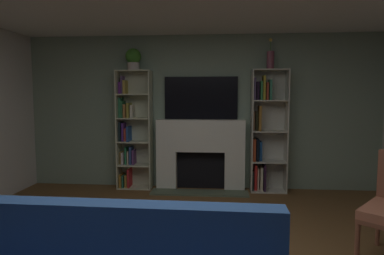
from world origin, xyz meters
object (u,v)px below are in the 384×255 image
Objects in this scene: tv at (201,98)px; potted_plant at (133,59)px; bookshelf_right at (264,133)px; vase_with_flowers at (270,59)px; bookshelf_left at (132,132)px; coffee_table at (142,251)px; fireplace at (201,152)px.

potted_plant is (-1.08, -0.12, 0.63)m from tv.
vase_with_flowers is (0.06, -0.03, 1.16)m from bookshelf_right.
vase_with_flowers reaches higher than tv.
bookshelf_left is 3.19m from coffee_table.
vase_with_flowers is (1.08, -0.02, 1.49)m from fireplace.
tv is 1.27m from bookshelf_left.
fireplace is 1.19m from bookshelf_left.
vase_with_flowers is 3.69m from coffee_table.
potted_plant reaches higher than fireplace.
vase_with_flowers is at bearing 65.59° from coffee_table.
tv is (0.00, 0.10, 0.88)m from fireplace.
potted_plant is 0.38× the size of coffee_table.
coffee_table is (-1.28, -3.00, -0.58)m from bookshelf_right.
potted_plant is (0.06, -0.04, 1.19)m from bookshelf_left.
fireplace is 1.07m from bookshelf_right.
tv is 3.42× the size of potted_plant.
potted_plant is 0.73× the size of vase_with_flowers.
bookshelf_left is at bearing -176.22° from tv.
fireplace is 0.79× the size of bookshelf_right.
tv is 0.61× the size of bookshelf_right.
bookshelf_right is at bearing 66.86° from coffee_table.
bookshelf_right is at bearing -4.77° from tv.
bookshelf_left is at bearing 178.85° from vase_with_flowers.
tv is 2.49× the size of vase_with_flowers.
coffee_table is at bearing -94.87° from tv.
tv is at bearing 85.13° from coffee_table.
vase_with_flowers is at bearing -1.15° from bookshelf_left.
tv is 1.16m from bookshelf_right.
potted_plant is at bearing -179.05° from bookshelf_right.
fireplace is 1.28× the size of tv.
coffee_table is (0.88, -3.01, -0.57)m from bookshelf_left.
coffee_table is at bearing -74.53° from potted_plant.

